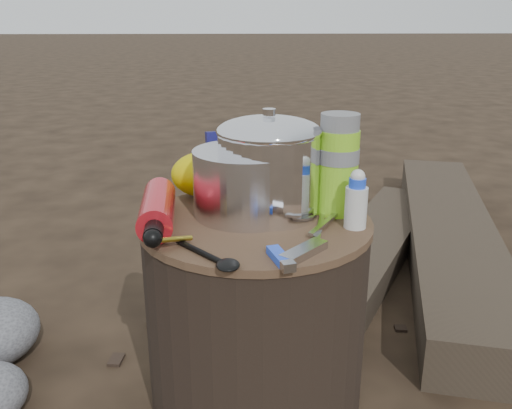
{
  "coord_description": "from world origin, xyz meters",
  "views": [
    {
      "loc": [
        -0.06,
        -1.07,
        0.85
      ],
      "look_at": [
        0.0,
        0.0,
        0.48
      ],
      "focal_mm": 38.1,
      "sensor_mm": 36.0,
      "label": 1
    }
  ],
  "objects": [
    {
      "name": "ground",
      "position": [
        0.0,
        0.0,
        0.0
      ],
      "size": [
        60.0,
        60.0,
        0.0
      ],
      "primitive_type": "plane",
      "color": "#2F2318",
      "rests_on": "ground"
    },
    {
      "name": "stump",
      "position": [
        0.0,
        0.0,
        0.22
      ],
      "size": [
        0.48,
        0.48,
        0.45
      ],
      "primitive_type": "cylinder",
      "color": "black",
      "rests_on": "ground"
    },
    {
      "name": "log_main",
      "position": [
        0.77,
        0.78,
        0.07
      ],
      "size": [
        0.75,
        1.73,
        0.14
      ],
      "primitive_type": "cube",
      "rotation": [
        0.0,
        0.0,
        -0.28
      ],
      "color": "#342B21",
      "rests_on": "ground"
    },
    {
      "name": "log_small",
      "position": [
        0.47,
        0.73,
        0.05
      ],
      "size": [
        0.81,
        1.18,
        0.1
      ],
      "primitive_type": "cube",
      "rotation": [
        0.0,
        0.0,
        -0.52
      ],
      "color": "#342B21",
      "rests_on": "ground"
    },
    {
      "name": "foil_windscreen",
      "position": [
        -0.02,
        0.04,
        0.52
      ],
      "size": [
        0.23,
        0.23,
        0.14
      ],
      "primitive_type": "cylinder",
      "color": "silver",
      "rests_on": "stump"
    },
    {
      "name": "camping_pot",
      "position": [
        0.03,
        0.04,
        0.55
      ],
      "size": [
        0.22,
        0.22,
        0.22
      ],
      "primitive_type": "cylinder",
      "color": "silver",
      "rests_on": "stump"
    },
    {
      "name": "fuel_bottle",
      "position": [
        -0.2,
        -0.02,
        0.48
      ],
      "size": [
        0.09,
        0.29,
        0.07
      ],
      "primitive_type": null,
      "rotation": [
        0.0,
        0.0,
        0.06
      ],
      "color": "red",
      "rests_on": "stump"
    },
    {
      "name": "thermos",
      "position": [
        0.18,
        0.04,
        0.55
      ],
      "size": [
        0.09,
        0.09,
        0.21
      ],
      "primitive_type": "cylinder",
      "color": "#8BD823",
      "rests_on": "stump"
    },
    {
      "name": "travel_mug",
      "position": [
        0.14,
        0.15,
        0.51
      ],
      "size": [
        0.09,
        0.09,
        0.13
      ],
      "primitive_type": "cylinder",
      "color": "black",
      "rests_on": "stump"
    },
    {
      "name": "stuff_sack",
      "position": [
        -0.11,
        0.17,
        0.5
      ],
      "size": [
        0.16,
        0.13,
        0.11
      ],
      "primitive_type": "ellipsoid",
      "color": "#D2BE03",
      "rests_on": "stump"
    },
    {
      "name": "food_pouch",
      "position": [
        -0.05,
        0.2,
        0.52
      ],
      "size": [
        0.12,
        0.05,
        0.15
      ],
      "primitive_type": "cube",
      "rotation": [
        0.0,
        0.0,
        0.2
      ],
      "color": "navy",
      "rests_on": "stump"
    },
    {
      "name": "lighter",
      "position": [
        0.03,
        -0.2,
        0.45
      ],
      "size": [
        0.05,
        0.09,
        0.02
      ],
      "primitive_type": "cube",
      "rotation": [
        0.0,
        0.0,
        0.26
      ],
      "color": "blue",
      "rests_on": "stump"
    },
    {
      "name": "multitool",
      "position": [
        0.08,
        -0.19,
        0.45
      ],
      "size": [
        0.1,
        0.1,
        0.02
      ],
      "primitive_type": "cube",
      "rotation": [
        0.0,
        0.0,
        -0.77
      ],
      "color": "#AFAFB4",
      "rests_on": "stump"
    },
    {
      "name": "pot_grabber",
      "position": [
        0.13,
        -0.06,
        0.45
      ],
      "size": [
        0.09,
        0.15,
        0.01
      ],
      "primitive_type": null,
      "rotation": [
        0.0,
        0.0,
        -0.4
      ],
      "color": "#AFAFB4",
      "rests_on": "stump"
    },
    {
      "name": "spork",
      "position": [
        -0.11,
        -0.17,
        0.45
      ],
      "size": [
        0.13,
        0.14,
        0.01
      ],
      "primitive_type": null,
      "rotation": [
        0.0,
        0.0,
        0.7
      ],
      "color": "black",
      "rests_on": "stump"
    },
    {
      "name": "squeeze_bottle",
      "position": [
        0.2,
        -0.05,
        0.5
      ],
      "size": [
        0.05,
        0.05,
        0.11
      ],
      "primitive_type": "cylinder",
      "color": "silver",
      "rests_on": "stump"
    }
  ]
}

